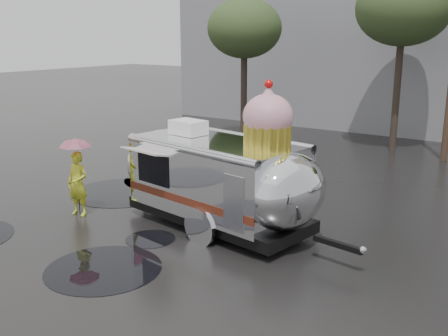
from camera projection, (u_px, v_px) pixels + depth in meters
The scene contains 9 objects.
ground at pixel (203, 260), 12.58m from camera, with size 120.00×120.00×0.00m, color black.
puddles at pixel (116, 206), 16.50m from camera, with size 7.43×10.72×0.01m.
grey_building at pixel (380, 13), 32.37m from camera, with size 22.00×12.00×13.00m, color slate.
tree_left at pixel (244, 29), 25.44m from camera, with size 3.64×3.64×6.95m.
tree_mid at pixel (404, 8), 23.02m from camera, with size 4.20×4.20×8.03m.
barricade_row at pixel (235, 143), 23.45m from camera, with size 4.30×0.80×1.00m.
airstream_trailer at pixel (220, 175), 14.38m from camera, with size 7.88×3.45×4.29m.
person_left at pixel (78, 184), 15.50m from camera, with size 0.69×0.46×1.92m, color gold.
umbrella_pink at pixel (75, 151), 15.26m from camera, with size 1.16×1.16×2.34m.
Camera 1 is at (6.94, -9.34, 5.28)m, focal length 42.00 mm.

